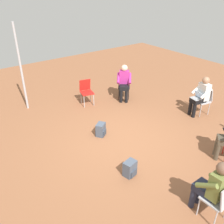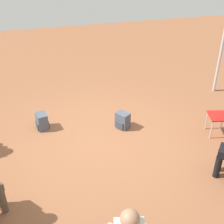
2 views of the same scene
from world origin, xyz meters
name	(u,v)px [view 1 (image 1 of 2)]	position (x,y,z in m)	size (l,w,h in m)	color
ground_plane	(125,141)	(0.00, 0.00, 0.00)	(16.36, 16.36, 0.00)	brown
chair_east	(204,99)	(2.98, -0.25, 0.50)	(0.51, 0.47, 0.85)	#B7B7BC
chair_northeast	(124,84)	(1.73, 2.19, 0.50)	(0.58, 0.59, 0.85)	black
chair_south	(219,199)	(-0.25, -2.84, 0.50)	(0.40, 0.44, 0.85)	#B7B7BC
chair_north	(86,90)	(0.38, 2.55, 0.50)	(0.48, 0.51, 0.85)	red
person_with_laptop	(201,94)	(2.81, -0.21, 0.69)	(0.58, 0.56, 1.24)	black
person_in_olive	(213,185)	(-0.26, -2.67, 0.69)	(0.49, 0.52, 1.24)	#23283D
person_in_magenta	(124,81)	(1.62, 2.06, 0.69)	(0.63, 0.63, 1.24)	black
backpack_near_laptop_user	(130,169)	(-0.73, -1.05, 0.16)	(0.32, 0.29, 0.36)	#475160
backpack_by_empty_chair	(101,130)	(-0.35, 0.63, 0.16)	(0.34, 0.32, 0.36)	#475160
tent_pole_near	(21,68)	(-1.39, 3.43, 1.38)	(0.07, 0.07, 2.76)	#B2B2B7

